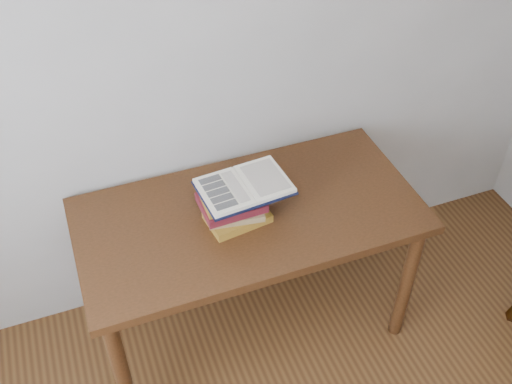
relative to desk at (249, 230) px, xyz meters
name	(u,v)px	position (x,y,z in m)	size (l,w,h in m)	color
desk	(249,230)	(0.00, 0.00, 0.00)	(1.34, 0.67, 0.72)	#492612
book_stack	(233,207)	(-0.07, -0.01, 0.16)	(0.26, 0.20, 0.13)	olive
open_book	(244,186)	(-0.02, 0.00, 0.24)	(0.35, 0.26, 0.03)	black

